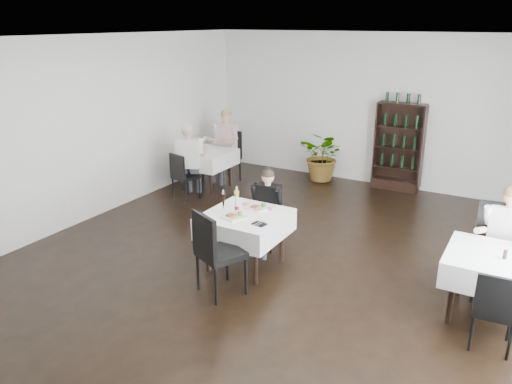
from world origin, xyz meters
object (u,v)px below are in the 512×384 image
(main_table, at_px, (245,224))
(diner_main, at_px, (266,205))
(wine_shelf, at_px, (398,148))
(potted_tree, at_px, (324,156))

(main_table, bearing_deg, diner_main, 88.46)
(wine_shelf, distance_m, main_table, 4.41)
(main_table, height_order, potted_tree, potted_tree)
(diner_main, bearing_deg, wine_shelf, 76.78)
(wine_shelf, xyz_separation_m, diner_main, (-0.89, -3.77, -0.13))
(main_table, bearing_deg, potted_tree, 97.89)
(main_table, height_order, diner_main, diner_main)
(wine_shelf, distance_m, diner_main, 3.87)
(wine_shelf, relative_size, main_table, 1.70)
(wine_shelf, distance_m, potted_tree, 1.52)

